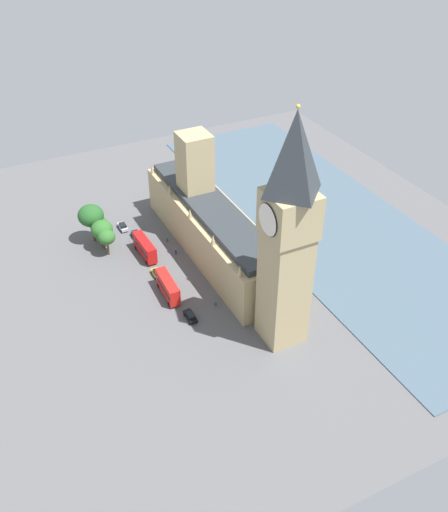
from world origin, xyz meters
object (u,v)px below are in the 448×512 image
at_px(car_black_midblock, 190,316).
at_px(pedestrian_far_end, 176,252).
at_px(pedestrian_kerbside, 167,239).
at_px(parliament_building, 211,224).
at_px(car_silver_corner, 123,227).
at_px(clock_tower, 288,231).
at_px(street_lamp_slot_13, 96,225).
at_px(car_yellow_cab_by_river_gate, 157,273).
at_px(plane_tree_slot_12, 91,216).
at_px(plane_tree_opposite_hall, 98,223).
at_px(car_blue_leading, 136,235).
at_px(street_lamp_slot_14, 101,232).
at_px(plane_tree_slot_10, 106,237).
at_px(double_decker_bus_trailing, 168,286).
at_px(double_decker_bus_under_trees, 145,247).
at_px(plane_tree_slot_11, 102,229).
at_px(pedestrian_near_tower, 216,303).

height_order(car_black_midblock, pedestrian_far_end, car_black_midblock).
bearing_deg(pedestrian_kerbside, car_black_midblock, -81.00).
bearing_deg(parliament_building, car_silver_corner, -47.43).
bearing_deg(clock_tower, car_silver_corner, -72.87).
relative_size(parliament_building, street_lamp_slot_13, 8.36).
distance_m(car_yellow_cab_by_river_gate, car_black_midblock, 18.27).
bearing_deg(street_lamp_slot_13, plane_tree_slot_12, 1.72).
distance_m(pedestrian_far_end, plane_tree_opposite_hall, 22.21).
height_order(car_blue_leading, pedestrian_kerbside, car_blue_leading).
height_order(parliament_building, street_lamp_slot_14, parliament_building).
bearing_deg(street_lamp_slot_14, pedestrian_far_end, 144.54).
xyz_separation_m(car_yellow_cab_by_river_gate, car_black_midblock, (-0.92, 18.25, 0.00)).
distance_m(clock_tower, plane_tree_slot_10, 56.16).
relative_size(parliament_building, clock_tower, 1.12).
distance_m(double_decker_bus_trailing, street_lamp_slot_14, 27.68).
bearing_deg(double_decker_bus_under_trees, street_lamp_slot_13, -57.16).
height_order(double_decker_bus_under_trees, plane_tree_slot_11, plane_tree_slot_11).
height_order(car_yellow_cab_by_river_gate, plane_tree_slot_11, plane_tree_slot_11).
xyz_separation_m(parliament_building, plane_tree_slot_10, (24.97, -9.46, -2.43)).
xyz_separation_m(double_decker_bus_trailing, car_black_midblock, (-1.28, 10.05, -1.75)).
height_order(clock_tower, plane_tree_slot_11, clock_tower).
xyz_separation_m(parliament_building, car_yellow_cab_by_river_gate, (16.97, 4.75, -6.93)).
xyz_separation_m(clock_tower, plane_tree_slot_10, (24.34, -45.84, -21.45)).
bearing_deg(double_decker_bus_under_trees, parliament_building, 162.02).
height_order(car_silver_corner, plane_tree_opposite_hall, plane_tree_opposite_hall).
bearing_deg(pedestrian_kerbside, pedestrian_near_tower, -68.28).
relative_size(double_decker_bus_under_trees, plane_tree_slot_12, 0.98).
xyz_separation_m(double_decker_bus_under_trees, street_lamp_slot_14, (8.85, -8.71, 2.14)).
relative_size(double_decker_bus_trailing, pedestrian_near_tower, 6.18).
bearing_deg(pedestrian_kerbside, plane_tree_slot_10, -162.36).
bearing_deg(plane_tree_slot_12, car_black_midblock, 104.49).
xyz_separation_m(car_silver_corner, pedestrian_near_tower, (-8.84, 40.82, -0.12)).
bearing_deg(plane_tree_slot_12, car_silver_corner, -166.57).
distance_m(parliament_building, plane_tree_slot_10, 26.81).
distance_m(car_blue_leading, pedestrian_kerbside, 8.69).
xyz_separation_m(pedestrian_kerbside, plane_tree_slot_12, (17.43, -8.97, 7.20)).
bearing_deg(clock_tower, plane_tree_slot_12, -64.30).
bearing_deg(street_lamp_slot_13, double_decker_bus_under_trees, 124.88).
xyz_separation_m(car_blue_leading, plane_tree_slot_11, (9.24, 1.05, 5.08)).
height_order(double_decker_bus_trailing, plane_tree_opposite_hall, plane_tree_opposite_hall).
relative_size(car_yellow_cab_by_river_gate, double_decker_bus_trailing, 0.38).
distance_m(double_decker_bus_trailing, plane_tree_slot_12, 32.06).
relative_size(double_decker_bus_under_trees, plane_tree_slot_11, 1.26).
xyz_separation_m(car_silver_corner, plane_tree_slot_12, (8.65, 2.07, 7.03)).
bearing_deg(car_blue_leading, car_silver_corner, -70.42).
distance_m(clock_tower, plane_tree_opposite_hall, 62.11).
distance_m(double_decker_bus_trailing, car_black_midblock, 10.28).
relative_size(parliament_building, pedestrian_near_tower, 33.92).
bearing_deg(car_silver_corner, pedestrian_near_tower, -78.27).
distance_m(double_decker_bus_trailing, pedestrian_kerbside, 22.94).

